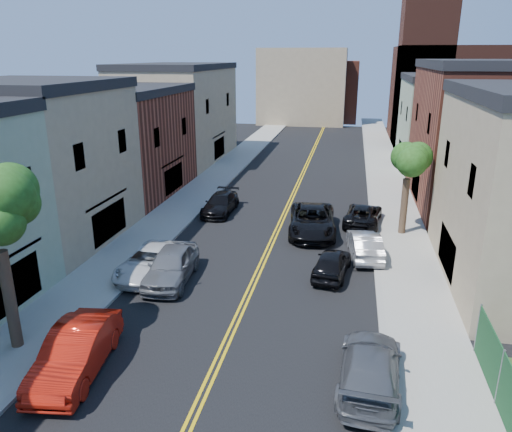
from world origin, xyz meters
The scene contains 22 objects.
sidewalk_left centered at (-7.90, 40.00, 0.07)m, with size 3.20×100.00×0.15m, color gray.
sidewalk_right centered at (7.90, 40.00, 0.07)m, with size 3.20×100.00×0.15m, color gray.
curb_left centered at (-6.15, 40.00, 0.07)m, with size 0.30×100.00×0.15m, color gray.
curb_right centered at (6.15, 40.00, 0.07)m, with size 0.30×100.00×0.15m, color gray.
bldg_left_tan_near centered at (-14.00, 25.00, 4.50)m, with size 9.00×10.00×9.00m, color #998466.
bldg_left_brick centered at (-14.00, 36.00, 4.00)m, with size 9.00×12.00×8.00m, color brown.
bldg_left_tan_far centered at (-14.00, 50.00, 4.75)m, with size 9.00×16.00×9.50m, color #998466.
bldg_right_brick centered at (14.00, 38.00, 5.00)m, with size 9.00×14.00×10.00m, color brown.
bldg_right_palegrn centered at (14.00, 52.00, 4.25)m, with size 9.00×12.00×8.50m, color gray.
church centered at (16.33, 67.07, 7.24)m, with size 16.20×14.20×22.60m.
backdrop_left centered at (-4.00, 82.00, 6.00)m, with size 14.00×8.00×12.00m, color #998466.
backdrop_center centered at (0.00, 86.00, 5.00)m, with size 10.00×8.00×10.00m, color brown.
tree_right_far centered at (7.92, 30.01, 5.76)m, with size 4.40×4.40×8.03m.
red_sedan centered at (-4.80, 13.09, 0.84)m, with size 1.78×5.10×1.68m, color red.
white_pickup centered at (-5.50, 21.40, 0.71)m, with size 2.34×5.08×1.41m, color silver.
grey_car_left centered at (-4.11, 20.85, 0.85)m, with size 2.01×5.01×1.71m, color slate.
black_car_left centered at (-4.61, 32.19, 0.69)m, with size 1.94×4.78×1.39m, color black.
grey_car_right centered at (5.50, 14.32, 0.74)m, with size 2.07×5.09×1.48m, color #4F5156.
black_car_right centered at (3.80, 23.03, 0.69)m, with size 1.62×4.04×1.37m, color black.
silver_car_right centered at (5.50, 25.90, 0.74)m, with size 1.56×4.47×1.47m, color #9D9FA4.
dark_car_right_far centered at (5.50, 31.71, 0.67)m, with size 2.23×4.83×1.34m, color black.
black_suv_lane centered at (2.26, 29.20, 0.86)m, with size 2.86×6.21×1.72m, color black.
Camera 1 is at (4.39, -0.34, 10.89)m, focal length 34.15 mm.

